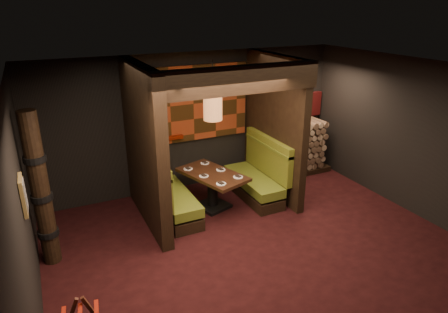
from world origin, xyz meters
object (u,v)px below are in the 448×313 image
booth_bench_right (258,178)px  firewood_stack (293,148)px  dining_table (213,184)px  totem_column (41,192)px  booth_bench_left (169,196)px  pendant_lamp (213,108)px

booth_bench_right → firewood_stack: size_ratio=0.92×
dining_table → firewood_stack: 2.50m
booth_bench_right → totem_column: size_ratio=0.67×
booth_bench_left → totem_column: bearing=-165.2°
booth_bench_left → booth_bench_right: 1.89m
booth_bench_right → totem_column: totem_column is taller
booth_bench_right → pendant_lamp: pendant_lamp is taller
booth_bench_left → booth_bench_right: bearing=0.0°
dining_table → pendant_lamp: (-0.00, -0.05, 1.52)m
dining_table → firewood_stack: bearing=17.5°
booth_bench_right → pendant_lamp: 1.92m
booth_bench_left → dining_table: booth_bench_left is taller
dining_table → booth_bench_right: bearing=2.9°
pendant_lamp → totem_column: (-2.95, -0.45, -0.82)m
booth_bench_left → pendant_lamp: (0.86, -0.10, 1.61)m
pendant_lamp → totem_column: 3.09m
booth_bench_left → firewood_stack: firewood_stack is taller
dining_table → firewood_stack: size_ratio=0.89×
booth_bench_left → totem_column: totem_column is taller
booth_bench_right → pendant_lamp: size_ratio=1.50×
dining_table → totem_column: size_ratio=0.64×
pendant_lamp → totem_column: pendant_lamp is taller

